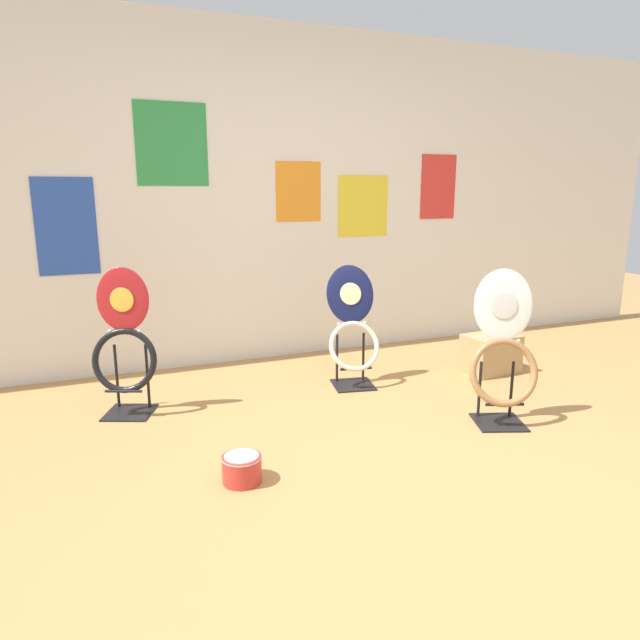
# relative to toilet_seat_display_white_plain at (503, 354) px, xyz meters

# --- Properties ---
(ground_plane) EXTENTS (14.00, 14.00, 0.00)m
(ground_plane) POSITION_rel_toilet_seat_display_white_plain_xyz_m (-0.81, -0.55, -0.43)
(ground_plane) COLOR #B7844C
(wall_back) EXTENTS (8.00, 0.07, 2.60)m
(wall_back) POSITION_rel_toilet_seat_display_white_plain_xyz_m (-0.81, 1.87, 0.87)
(wall_back) COLOR silver
(wall_back) RESTS_ON ground_plane
(toilet_seat_display_white_plain) EXTENTS (0.44, 0.36, 0.92)m
(toilet_seat_display_white_plain) POSITION_rel_toilet_seat_display_white_plain_xyz_m (0.00, 0.00, 0.00)
(toilet_seat_display_white_plain) COLOR black
(toilet_seat_display_white_plain) RESTS_ON ground_plane
(toilet_seat_display_navy_moon) EXTENTS (0.41, 0.38, 0.85)m
(toilet_seat_display_navy_moon) POSITION_rel_toilet_seat_display_white_plain_xyz_m (-0.51, 0.97, -0.03)
(toilet_seat_display_navy_moon) COLOR black
(toilet_seat_display_navy_moon) RESTS_ON ground_plane
(toilet_seat_display_crimson_swirl) EXTENTS (0.42, 0.37, 0.92)m
(toilet_seat_display_crimson_swirl) POSITION_rel_toilet_seat_display_white_plain_xyz_m (-2.03, 1.00, 0.01)
(toilet_seat_display_crimson_swirl) COLOR black
(toilet_seat_display_crimson_swirl) RESTS_ON ground_plane
(paint_can) EXTENTS (0.19, 0.19, 0.14)m
(paint_can) POSITION_rel_toilet_seat_display_white_plain_xyz_m (-1.60, -0.10, -0.35)
(paint_can) COLOR red
(paint_can) RESTS_ON ground_plane
(storage_box) EXTENTS (0.41, 0.30, 0.29)m
(storage_box) POSITION_rel_toilet_seat_display_white_plain_xyz_m (0.59, 0.81, -0.28)
(storage_box) COLOR tan
(storage_box) RESTS_ON ground_plane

